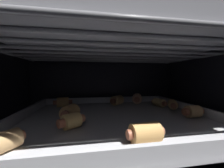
{
  "coord_description": "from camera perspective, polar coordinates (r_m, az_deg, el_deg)",
  "views": [
    {
      "loc": [
        -6.31,
        -30.96,
        19.22
      ],
      "look_at": [
        0.0,
        5.28,
        17.22
      ],
      "focal_mm": 21.89,
      "sensor_mm": 36.0,
      "label": 1
    }
  ],
  "objects": [
    {
      "name": "pig_in_blanket_upper_1",
      "position": [
        0.33,
        30.78,
        17.02
      ],
      "size": [
        5.53,
        3.66,
        2.74
      ],
      "rotation": [
        0.0,
        0.0,
        1.91
      ],
      "color": "tan",
      "rests_on": "baking_tray_upper"
    },
    {
      "name": "oven_wall_right",
      "position": [
        0.46,
        37.45,
        2.71
      ],
      "size": [
        1.2,
        42.23,
        38.82
      ],
      "primitive_type": "cube",
      "color": "black",
      "rests_on": "ground_plane"
    },
    {
      "name": "pig_in_blanket_lower_0",
      "position": [
        0.44,
        23.98,
        -7.73
      ],
      "size": [
        3.8,
        5.35,
        2.58
      ],
      "rotation": [
        0.0,
        0.0,
        5.8
      ],
      "color": "tan",
      "rests_on": "baking_tray_lower"
    },
    {
      "name": "oven_wall_back",
      "position": [
        0.53,
        -3.05,
        3.32
      ],
      "size": [
        55.62,
        1.2,
        38.82
      ],
      "primitive_type": "cube",
      "color": "black",
      "rests_on": "ground_plane"
    },
    {
      "name": "pig_in_blanket_lower_5",
      "position": [
        0.37,
        30.66,
        -9.84
      ],
      "size": [
        4.61,
        2.83,
        2.8
      ],
      "rotation": [
        0.0,
        0.0,
        1.58
      ],
      "color": "tan",
      "rests_on": "baking_tray_lower"
    },
    {
      "name": "pig_in_blanket_lower_7",
      "position": [
        0.31,
        -17.14,
        -11.3
      ],
      "size": [
        4.21,
        4.83,
        3.29
      ],
      "rotation": [
        0.0,
        0.0,
        2.78
      ],
      "color": "tan",
      "rests_on": "baking_tray_lower"
    },
    {
      "name": "pig_in_blanket_lower_2",
      "position": [
        0.49,
        10.41,
        -5.95
      ],
      "size": [
        4.36,
        5.27,
        3.36
      ],
      "rotation": [
        0.0,
        0.0,
        5.92
      ],
      "color": "tan",
      "rests_on": "baking_tray_lower"
    },
    {
      "name": "pig_in_blanket_upper_7",
      "position": [
        0.31,
        4.57,
        18.45
      ],
      "size": [
        5.81,
        3.54,
        2.74
      ],
      "rotation": [
        0.0,
        0.0,
        1.36
      ],
      "color": "tan",
      "rests_on": "baking_tray_upper"
    },
    {
      "name": "oven_rack_upper",
      "position": [
        0.32,
        1.66,
        13.05
      ],
      "size": [
        50.81,
        41.39,
        0.75
      ],
      "color": "slate"
    },
    {
      "name": "oven_rack_lower",
      "position": [
        0.33,
        1.62,
        -15.35
      ],
      "size": [
        50.86,
        41.39,
        0.79
      ],
      "color": "slate"
    },
    {
      "name": "pig_in_blanket_upper_6",
      "position": [
        0.33,
        -27.32,
        17.55
      ],
      "size": [
        4.41,
        5.52,
        3.27
      ],
      "rotation": [
        0.0,
        0.0,
        3.55
      ],
      "color": "tan",
      "rests_on": "baking_tray_upper"
    },
    {
      "name": "pig_in_blanket_upper_5",
      "position": [
        0.38,
        5.29,
        16.0
      ],
      "size": [
        5.31,
        3.37,
        3.29
      ],
      "rotation": [
        0.0,
        0.0,
        1.55
      ],
      "color": "tan",
      "rests_on": "baking_tray_upper"
    },
    {
      "name": "pig_in_blanket_upper_0",
      "position": [
        0.37,
        -23.46,
        15.85
      ],
      "size": [
        3.33,
        5.33,
        3.18
      ],
      "rotation": [
        0.0,
        0.0,
        3.19
      ],
      "color": "tan",
      "rests_on": "baking_tray_upper"
    },
    {
      "name": "baking_tray_upper",
      "position": [
        0.32,
        1.66,
        14.8
      ],
      "size": [
        42.2,
        35.62,
        2.61
      ],
      "color": "gray",
      "rests_on": "oven_rack_upper"
    },
    {
      "name": "pig_in_blanket_upper_2",
      "position": [
        0.27,
        39.48,
        19.64
      ],
      "size": [
        4.79,
        4.09,
        2.45
      ],
      "rotation": [
        0.0,
        0.0,
        0.95
      ],
      "color": "tan",
      "rests_on": "baking_tray_upper"
    },
    {
      "name": "pig_in_blanket_upper_4",
      "position": [
        0.47,
        16.22,
        13.03
      ],
      "size": [
        3.67,
        5.49,
        2.65
      ],
      "rotation": [
        0.0,
        0.0,
        3.47
      ],
      "color": "tan",
      "rests_on": "baking_tray_upper"
    },
    {
      "name": "pig_in_blanket_upper_3",
      "position": [
        0.31,
        13.21,
        18.83
      ],
      "size": [
        4.12,
        5.1,
        3.08
      ],
      "rotation": [
        0.0,
        0.0,
        5.87
      ],
      "color": "tan",
      "rests_on": "baking_tray_upper"
    },
    {
      "name": "pig_in_blanket_lower_9",
      "position": [
        0.21,
        13.76,
        -19.15
      ],
      "size": [
        5.61,
        3.2,
        2.82
      ],
      "rotation": [
        0.0,
        0.0,
        1.67
      ],
      "color": "tan",
      "rests_on": "baking_tray_lower"
    },
    {
      "name": "ground_plane",
      "position": [
        0.37,
        1.59,
        -28.99
      ],
      "size": [
        55.62,
        44.63,
        1.2
      ],
      "primitive_type": "cube",
      "color": "black"
    },
    {
      "name": "baking_tray_lower",
      "position": [
        0.33,
        1.62,
        -13.66
      ],
      "size": [
        42.2,
        35.62,
        2.76
      ],
      "color": "silver",
      "rests_on": "oven_rack_lower"
    },
    {
      "name": "pig_in_blanket_lower_6",
      "position": [
        0.46,
        2.16,
        -6.74
      ],
      "size": [
        5.36,
        5.39,
        3.07
      ],
      "rotation": [
        0.0,
        0.0,
        2.36
      ],
      "color": "tan",
      "rests_on": "baking_tray_lower"
    },
    {
      "name": "pig_in_blanket_lower_8",
      "position": [
        0.46,
        19.02,
        -7.34
      ],
      "size": [
        3.41,
        5.28,
        2.44
      ],
      "rotation": [
        0.0,
        0.0,
        3.47
      ],
      "color": "tan",
      "rests_on": "baking_tray_lower"
    },
    {
      "name": "pig_in_blanket_lower_1",
      "position": [
        0.23,
        -37.86,
        -18.26
      ],
      "size": [
        3.78,
        4.18,
        2.53
      ],
      "rotation": [
        0.0,
        0.0,
        5.65
      ],
      "color": "tan",
      "rests_on": "baking_tray_lower"
    },
    {
      "name": "pig_in_blanket_lower_3",
      "position": [
        0.45,
        -19.82,
        -7.18
      ],
      "size": [
        5.69,
        3.35,
        2.93
      ],
      "rotation": [
        0.0,
        0.0,
        4.85
      ],
      "color": "tan",
      "rests_on": "baking_tray_lower"
    },
    {
      "name": "pig_in_blanket_lower_4",
      "position": [
        0.26,
        -16.54,
        -14.54
      ],
      "size": [
        4.93,
        4.12,
        2.76
      ],
      "rotation": [
        0.0,
        0.0,
        5.33
      ],
      "color": "tan",
      "rests_on": "baking_tray_lower"
    }
  ]
}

